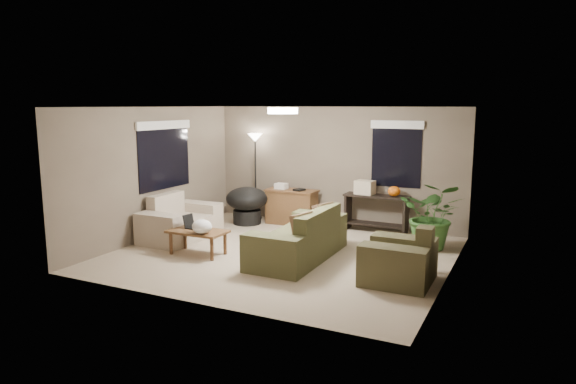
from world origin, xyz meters
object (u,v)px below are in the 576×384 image
at_px(console_table, 376,210).
at_px(floor_lamp, 255,148).
at_px(desk, 292,207).
at_px(houseplant, 433,223).
at_px(cat_scratching_post, 415,257).
at_px(armchair, 400,262).
at_px(papasan_chair, 247,202).
at_px(coffee_table, 198,234).
at_px(loveseat, 179,223).
at_px(main_sofa, 301,241).

bearing_deg(console_table, floor_lamp, 179.77).
xyz_separation_m(desk, floor_lamp, (-0.97, 0.16, 1.22)).
distance_m(houseplant, cat_scratching_post, 1.37).
bearing_deg(houseplant, armchair, -93.23).
xyz_separation_m(desk, papasan_chair, (-0.89, -0.38, 0.09)).
relative_size(desk, cat_scratching_post, 2.20).
xyz_separation_m(armchair, papasan_chair, (-3.86, 2.25, 0.17)).
xyz_separation_m(papasan_chair, houseplant, (3.97, -0.28, 0.01)).
xyz_separation_m(coffee_table, floor_lamp, (-0.50, 2.91, 1.24)).
height_order(papasan_chair, cat_scratching_post, papasan_chair).
distance_m(armchair, console_table, 3.01).
xyz_separation_m(loveseat, houseplant, (4.51, 1.36, 0.18)).
xyz_separation_m(houseplant, cat_scratching_post, (-0.02, -1.34, -0.26)).
relative_size(desk, houseplant, 0.90).
xyz_separation_m(console_table, cat_scratching_post, (1.25, -2.15, -0.22)).
xyz_separation_m(loveseat, cat_scratching_post, (4.49, 0.02, -0.08)).
xyz_separation_m(main_sofa, floor_lamp, (-2.18, 2.36, 1.30)).
relative_size(armchair, desk, 0.91).
bearing_deg(houseplant, coffee_table, -149.62).
relative_size(desk, papasan_chair, 1.02).
relative_size(loveseat, houseplant, 1.31).
xyz_separation_m(loveseat, floor_lamp, (0.45, 2.18, 1.30)).
bearing_deg(main_sofa, floor_lamp, 132.77).
bearing_deg(floor_lamp, console_table, -0.23).
relative_size(houseplant, cat_scratching_post, 2.44).
bearing_deg(coffee_table, papasan_chair, 99.84).
bearing_deg(main_sofa, console_table, 75.47).
bearing_deg(cat_scratching_post, armchair, -98.53).
distance_m(floor_lamp, cat_scratching_post, 4.79).
relative_size(desk, floor_lamp, 0.58).
distance_m(armchair, houseplant, 1.98).
xyz_separation_m(loveseat, desk, (1.43, 2.02, 0.08)).
bearing_deg(console_table, coffee_table, -128.41).
distance_m(armchair, papasan_chair, 4.47).
height_order(desk, floor_lamp, floor_lamp).
bearing_deg(papasan_chair, coffee_table, -80.16).
xyz_separation_m(coffee_table, desk, (0.47, 2.75, 0.02)).
bearing_deg(desk, papasan_chair, -156.77).
distance_m(papasan_chair, floor_lamp, 1.26).
relative_size(loveseat, coffee_table, 1.60).
xyz_separation_m(main_sofa, houseplant, (1.87, 1.54, 0.18)).
bearing_deg(loveseat, floor_lamp, 78.23).
height_order(loveseat, console_table, loveseat).
bearing_deg(houseplant, floor_lamp, 168.58).
relative_size(main_sofa, desk, 2.00).
relative_size(papasan_chair, houseplant, 0.89).
relative_size(armchair, coffee_table, 1.00).
distance_m(console_table, houseplant, 1.50).
relative_size(coffee_table, houseplant, 0.82).
xyz_separation_m(console_table, papasan_chair, (-2.71, -0.53, 0.03)).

